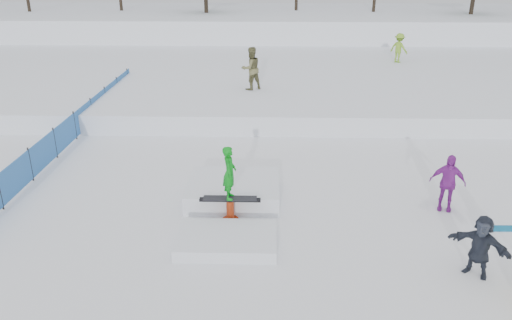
{
  "coord_description": "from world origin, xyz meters",
  "views": [
    {
      "loc": [
        0.84,
        -11.2,
        6.55
      ],
      "look_at": [
        0.5,
        2.0,
        1.1
      ],
      "focal_mm": 35.0,
      "sensor_mm": 36.0,
      "label": 1
    }
  ],
  "objects_px": {
    "walker_ygreen": "(399,48)",
    "safety_fence": "(75,125)",
    "walker_olive": "(251,68)",
    "spectator_purple": "(447,183)",
    "spectator_dark": "(480,246)",
    "jib_rail_feature": "(232,201)"
  },
  "relations": [
    {
      "from": "walker_olive",
      "to": "spectator_dark",
      "type": "bearing_deg",
      "value": 81.41
    },
    {
      "from": "walker_ygreen",
      "to": "spectator_dark",
      "type": "bearing_deg",
      "value": 126.35
    },
    {
      "from": "walker_ygreen",
      "to": "safety_fence",
      "type": "bearing_deg",
      "value": 81.45
    },
    {
      "from": "walker_olive",
      "to": "spectator_purple",
      "type": "distance_m",
      "value": 11.58
    },
    {
      "from": "walker_olive",
      "to": "jib_rail_feature",
      "type": "xyz_separation_m",
      "value": [
        -0.18,
        -10.29,
        -1.46
      ]
    },
    {
      "from": "walker_olive",
      "to": "walker_ygreen",
      "type": "distance_m",
      "value": 10.44
    },
    {
      "from": "safety_fence",
      "to": "spectator_purple",
      "type": "distance_m",
      "value": 13.37
    },
    {
      "from": "spectator_purple",
      "to": "spectator_dark",
      "type": "relative_size",
      "value": 1.12
    },
    {
      "from": "safety_fence",
      "to": "walker_ygreen",
      "type": "distance_m",
      "value": 18.49
    },
    {
      "from": "walker_ygreen",
      "to": "jib_rail_feature",
      "type": "distance_m",
      "value": 18.75
    },
    {
      "from": "safety_fence",
      "to": "walker_ygreen",
      "type": "relative_size",
      "value": 9.73
    },
    {
      "from": "walker_olive",
      "to": "spectator_dark",
      "type": "relative_size",
      "value": 1.34
    },
    {
      "from": "spectator_dark",
      "to": "jib_rail_feature",
      "type": "height_order",
      "value": "jib_rail_feature"
    },
    {
      "from": "walker_ygreen",
      "to": "spectator_dark",
      "type": "relative_size",
      "value": 1.14
    },
    {
      "from": "safety_fence",
      "to": "jib_rail_feature",
      "type": "height_order",
      "value": "jib_rail_feature"
    },
    {
      "from": "safety_fence",
      "to": "spectator_purple",
      "type": "bearing_deg",
      "value": -23.73
    },
    {
      "from": "walker_ygreen",
      "to": "spectator_purple",
      "type": "distance_m",
      "value": 16.68
    },
    {
      "from": "safety_fence",
      "to": "spectator_purple",
      "type": "relative_size",
      "value": 9.88
    },
    {
      "from": "walker_olive",
      "to": "walker_ygreen",
      "type": "height_order",
      "value": "walker_olive"
    },
    {
      "from": "safety_fence",
      "to": "spectator_purple",
      "type": "xyz_separation_m",
      "value": [
        12.23,
        -5.38,
        0.26
      ]
    },
    {
      "from": "spectator_dark",
      "to": "jib_rail_feature",
      "type": "bearing_deg",
      "value": -167.07
    },
    {
      "from": "walker_olive",
      "to": "spectator_purple",
      "type": "height_order",
      "value": "walker_olive"
    }
  ]
}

